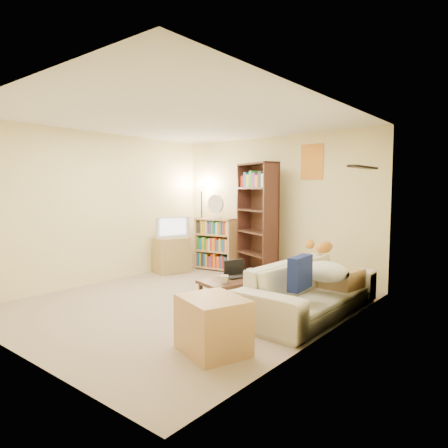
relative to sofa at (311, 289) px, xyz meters
The scene contains 19 objects.
room 2.12m from the sofa, 157.93° to the right, with size 4.50×4.54×2.52m.
sofa is the anchor object (origin of this frame).
navy_pillow 0.57m from the sofa, 78.39° to the right, with size 0.43×0.13×0.38m, color navy.
cream_blanket 0.29m from the sofa, 17.52° to the left, with size 0.60×0.43×0.26m, color silver.
tabby_cat 0.99m from the sofa, 107.69° to the left, with size 0.51×0.19×0.18m.
coffee_table 0.94m from the sofa, 149.16° to the right, with size 0.78×1.05×0.41m.
laptop 0.91m from the sofa, 152.07° to the right, with size 0.27×0.34×0.02m, color black.
laptop_screen 1.03m from the sofa, 157.62° to the right, with size 0.01×0.31×0.21m, color white.
mug 1.10m from the sofa, 136.55° to the right, with size 0.11×0.11×0.10m, color white.
tv_remote 0.66m from the sofa, 160.35° to the right, with size 0.05×0.17×0.02m, color black.
tv_stand 3.29m from the sofa, 168.38° to the left, with size 0.44×0.62×0.66m, color tan.
television 3.33m from the sofa, 168.38° to the left, with size 0.31×0.66×0.39m, color black.
tall_bookshelf 2.21m from the sofa, 143.51° to the left, with size 0.95×0.65×2.02m.
short_bookshelf 3.07m from the sofa, 153.35° to the left, with size 0.82×0.43×1.00m.
desk_fan 3.13m from the sofa, 153.67° to the left, with size 0.36×0.20×0.46m.
floor_lamp 3.58m from the sofa, 155.66° to the left, with size 0.28×0.28×1.64m.
side_table 0.57m from the sofa, 72.42° to the left, with size 0.45×0.45×0.52m, color tan.
end_cabinet 1.67m from the sofa, 96.81° to the right, with size 0.64×0.53×0.53m, color tan.
book_stacks 2.08m from the sofa, 143.05° to the left, with size 0.88×0.17×0.19m.
Camera 1 is at (3.79, -3.86, 1.57)m, focal length 32.00 mm.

